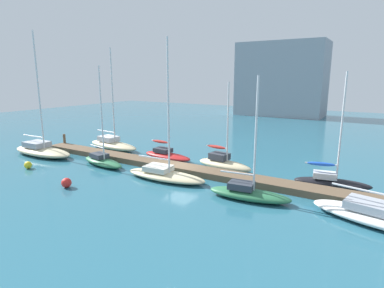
{
  "coord_description": "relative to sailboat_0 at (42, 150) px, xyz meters",
  "views": [
    {
      "loc": [
        14.36,
        -21.67,
        7.94
      ],
      "look_at": [
        0.0,
        2.0,
        2.0
      ],
      "focal_mm": 29.25,
      "sensor_mm": 36.0,
      "label": 1
    }
  ],
  "objects": [
    {
      "name": "mooring_buoy_yellow",
      "position": [
        3.31,
        -3.53,
        -0.26
      ],
      "size": [
        0.65,
        0.65,
        0.65
      ],
      "primitive_type": "sphere",
      "color": "yellow",
      "rests_on": "ground_plane"
    },
    {
      "name": "sailboat_6",
      "position": [
        22.6,
        -0.17,
        -0.1
      ],
      "size": [
        5.6,
        2.33,
        8.04
      ],
      "rotation": [
        0.0,
        0.0,
        0.12
      ],
      "color": "#2D7047",
      "rests_on": "ground_plane"
    },
    {
      "name": "harbor_building_distant",
      "position": [
        10.99,
        47.78,
        6.87
      ],
      "size": [
        17.44,
        9.1,
        14.91
      ],
      "primitive_type": "cube",
      "color": "#9399A3",
      "rests_on": "ground_plane"
    },
    {
      "name": "sailboat_3",
      "position": [
        11.87,
        5.51,
        -0.11
      ],
      "size": [
        5.58,
        2.1,
        6.67
      ],
      "rotation": [
        0.0,
        0.0,
        -0.07
      ],
      "color": "#B21E1E",
      "rests_on": "ground_plane"
    },
    {
      "name": "sailboat_7",
      "position": [
        26.93,
        5.09,
        -0.04
      ],
      "size": [
        5.45,
        2.35,
        8.32
      ],
      "rotation": [
        0.0,
        0.0,
        0.18
      ],
      "color": "black",
      "rests_on": "ground_plane"
    },
    {
      "name": "mooring_buoy_red",
      "position": [
        10.37,
        -4.93,
        -0.22
      ],
      "size": [
        0.73,
        0.73,
        0.73
      ],
      "primitive_type": "sphere",
      "color": "red",
      "rests_on": "ground_plane"
    },
    {
      "name": "sailboat_8",
      "position": [
        30.12,
        0.13,
        -0.06
      ],
      "size": [
        7.79,
        3.79,
        11.91
      ],
      "rotation": [
        0.0,
        0.0,
        -0.2
      ],
      "color": "white",
      "rests_on": "ground_plane"
    },
    {
      "name": "sailboat_4",
      "position": [
        15.45,
        0.29,
        -0.1
      ],
      "size": [
        6.99,
        2.61,
        10.8
      ],
      "rotation": [
        0.0,
        0.0,
        0.06
      ],
      "color": "beige",
      "rests_on": "ground_plane"
    },
    {
      "name": "sailboat_0",
      "position": [
        0.0,
        0.0,
        0.0
      ],
      "size": [
        7.97,
        2.75,
        12.31
      ],
      "rotation": [
        0.0,
        0.0,
        0.02
      ],
      "color": "beige",
      "rests_on": "ground_plane"
    },
    {
      "name": "dock_pier",
      "position": [
        15.17,
        2.91,
        -0.33
      ],
      "size": [
        33.54,
        1.81,
        0.51
      ],
      "primitive_type": "cube",
      "color": "brown",
      "rests_on": "ground_plane"
    },
    {
      "name": "dock_piling_near_end",
      "position": [
        -1.2,
        3.67,
        0.2
      ],
      "size": [
        0.28,
        0.28,
        1.57
      ],
      "primitive_type": "cylinder",
      "color": "brown",
      "rests_on": "ground_plane"
    },
    {
      "name": "sailboat_2",
      "position": [
        8.13,
        0.65,
        -0.1
      ],
      "size": [
        5.56,
        2.6,
        8.91
      ],
      "rotation": [
        0.0,
        0.0,
        -0.19
      ],
      "color": "#2D7047",
      "rests_on": "ground_plane"
    },
    {
      "name": "sailboat_5",
      "position": [
        18.23,
        5.18,
        0.01
      ],
      "size": [
        5.46,
        2.49,
        7.57
      ],
      "rotation": [
        0.0,
        0.0,
        -0.14
      ],
      "color": "beige",
      "rests_on": "ground_plane"
    },
    {
      "name": "ground_plane",
      "position": [
        15.17,
        2.91,
        -0.59
      ],
      "size": [
        120.0,
        120.0,
        0.0
      ],
      "primitive_type": "plane",
      "color": "#286075"
    },
    {
      "name": "sailboat_1",
      "position": [
        4.04,
        5.99,
        -0.0
      ],
      "size": [
        7.43,
        2.98,
        11.0
      ],
      "rotation": [
        0.0,
        0.0,
        -0.11
      ],
      "color": "beige",
      "rests_on": "ground_plane"
    }
  ]
}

